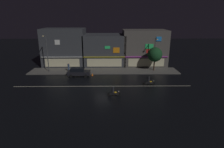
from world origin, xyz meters
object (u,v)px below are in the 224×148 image
object	(u,v)px
parked_car_near_kerb	(79,72)
traffic_cone	(92,74)
streetlamp_mid	(155,51)
streetlamp_west	(47,51)
pedestrian_on_sidewalk	(69,67)
motorcycle_following	(149,82)
motorcycle_lead	(114,92)

from	to	relation	value
parked_car_near_kerb	traffic_cone	bearing A→B (deg)	-171.71
streetlamp_mid	traffic_cone	size ratio (longest dim) A/B	12.30
streetlamp_west	pedestrian_on_sidewalk	distance (m)	5.48
streetlamp_west	motorcycle_following	size ratio (longest dim) A/B	4.00
traffic_cone	pedestrian_on_sidewalk	bearing A→B (deg)	151.64
parked_car_near_kerb	traffic_cone	world-z (taller)	parked_car_near_kerb
parked_car_near_kerb	traffic_cone	xyz separation A→B (m)	(2.59, 0.38, -0.59)
streetlamp_west	traffic_cone	bearing A→B (deg)	-13.84
motorcycle_lead	pedestrian_on_sidewalk	bearing A→B (deg)	-48.81
streetlamp_west	parked_car_near_kerb	size ratio (longest dim) A/B	1.77
streetlamp_mid	parked_car_near_kerb	size ratio (longest dim) A/B	1.57
pedestrian_on_sidewalk	motorcycle_lead	distance (m)	15.75
streetlamp_mid	traffic_cone	distance (m)	13.97
pedestrian_on_sidewalk	traffic_cone	world-z (taller)	pedestrian_on_sidewalk
streetlamp_west	parked_car_near_kerb	bearing A→B (deg)	-21.75
pedestrian_on_sidewalk	motorcycle_lead	size ratio (longest dim) A/B	0.91
motorcycle_lead	traffic_cone	xyz separation A→B (m)	(-4.01, 9.98, -0.36)
pedestrian_on_sidewalk	motorcycle_following	bearing A→B (deg)	156.35
motorcycle_following	traffic_cone	bearing A→B (deg)	159.61
pedestrian_on_sidewalk	streetlamp_west	bearing A→B (deg)	11.90
streetlamp_mid	motorcycle_following	world-z (taller)	streetlamp_mid
streetlamp_mid	parked_car_near_kerb	bearing A→B (deg)	-165.79
streetlamp_mid	streetlamp_west	bearing A→B (deg)	-176.70
streetlamp_mid	traffic_cone	bearing A→B (deg)	-164.64
parked_car_near_kerb	motorcycle_lead	distance (m)	11.66
motorcycle_lead	streetlamp_west	bearing A→B (deg)	-37.32
motorcycle_lead	motorcycle_following	bearing A→B (deg)	-137.70
streetlamp_mid	pedestrian_on_sidewalk	distance (m)	18.42
streetlamp_mid	pedestrian_on_sidewalk	xyz separation A→B (m)	(-18.12, -0.76, -3.22)
streetlamp_west	pedestrian_on_sidewalk	world-z (taller)	streetlamp_west
parked_car_near_kerb	motorcycle_following	distance (m)	13.67
streetlamp_west	traffic_cone	distance (m)	10.45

